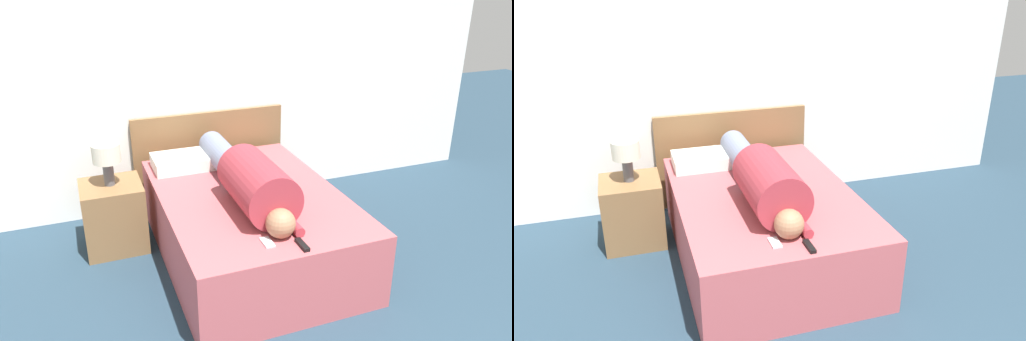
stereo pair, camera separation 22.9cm
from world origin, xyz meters
The scene contains 9 objects.
wall_back centered at (0.00, 4.01, 1.30)m, with size 5.89×0.06×2.60m.
bed centered at (-0.08, 2.83, 0.28)m, with size 1.36×1.96×0.57m.
headboard centered at (-0.08, 3.94, 0.46)m, with size 1.48×0.04×0.92m.
nightstand centered at (-1.08, 3.37, 0.29)m, with size 0.49×0.46×0.57m.
table_lamp centered at (-1.08, 3.37, 0.82)m, with size 0.22×0.22×0.35m.
person_lying centered at (-0.12, 2.74, 0.74)m, with size 0.39×1.71×0.39m.
pillow_near_headboard centered at (-0.41, 3.53, 0.62)m, with size 0.57×0.36×0.11m.
tv_remote centered at (-0.04, 1.97, 0.58)m, with size 0.04×0.15×0.02m.
cell_phone centered at (-0.23, 2.09, 0.57)m, with size 0.06×0.13×0.01m.
Camera 2 is at (-1.08, -0.56, 2.24)m, focal length 35.00 mm.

